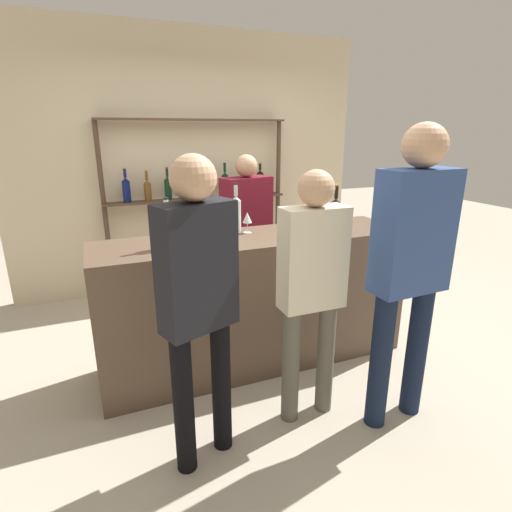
# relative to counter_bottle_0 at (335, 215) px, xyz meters

# --- Properties ---
(ground_plane) EXTENTS (16.00, 16.00, 0.00)m
(ground_plane) POSITION_rel_counter_bottle_0_xyz_m (-0.56, 0.16, -1.17)
(ground_plane) COLOR #B2A893
(bar_counter) EXTENTS (2.34, 0.61, 1.02)m
(bar_counter) POSITION_rel_counter_bottle_0_xyz_m (-0.56, 0.16, -0.65)
(bar_counter) COLOR brown
(bar_counter) RESTS_ON ground_plane
(back_wall) EXTENTS (3.94, 0.12, 2.80)m
(back_wall) POSITION_rel_counter_bottle_0_xyz_m (-0.56, 2.07, 0.23)
(back_wall) COLOR beige
(back_wall) RESTS_ON ground_plane
(back_shelf) EXTENTS (2.02, 0.18, 1.88)m
(back_shelf) POSITION_rel_counter_bottle_0_xyz_m (-0.56, 1.89, 0.06)
(back_shelf) COLOR #4C3828
(back_shelf) RESTS_ON ground_plane
(counter_bottle_0) EXTENTS (0.07, 0.07, 0.37)m
(counter_bottle_0) POSITION_rel_counter_bottle_0_xyz_m (0.00, 0.00, 0.00)
(counter_bottle_0) COLOR black
(counter_bottle_0) RESTS_ON bar_counter
(counter_bottle_1) EXTENTS (0.08, 0.08, 0.34)m
(counter_bottle_1) POSITION_rel_counter_bottle_0_xyz_m (-1.21, 0.08, -0.01)
(counter_bottle_1) COLOR silver
(counter_bottle_1) RESTS_ON bar_counter
(counter_bottle_2) EXTENTS (0.07, 0.07, 0.37)m
(counter_bottle_2) POSITION_rel_counter_bottle_0_xyz_m (-0.65, 0.36, 0.00)
(counter_bottle_2) COLOR silver
(counter_bottle_2) RESTS_ON bar_counter
(wine_glass) EXTENTS (0.07, 0.07, 0.16)m
(wine_glass) POSITION_rel_counter_bottle_0_xyz_m (-0.59, 0.28, -0.03)
(wine_glass) COLOR silver
(wine_glass) RESTS_ON bar_counter
(cork_jar) EXTENTS (0.12, 0.12, 0.13)m
(cork_jar) POSITION_rel_counter_bottle_0_xyz_m (0.12, 0.25, -0.08)
(cork_jar) COLOR silver
(cork_jar) RESTS_ON bar_counter
(customer_center) EXTENTS (0.39, 0.21, 1.57)m
(customer_center) POSITION_rel_counter_bottle_0_xyz_m (-0.50, -0.56, -0.24)
(customer_center) COLOR #575347
(customer_center) RESTS_ON ground_plane
(server_behind_counter) EXTENTS (0.51, 0.32, 1.56)m
(server_behind_counter) POSITION_rel_counter_bottle_0_xyz_m (-0.31, 1.03, -0.27)
(server_behind_counter) COLOR black
(server_behind_counter) RESTS_ON ground_plane
(customer_right) EXTENTS (0.46, 0.24, 1.81)m
(customer_right) POSITION_rel_counter_bottle_0_xyz_m (-0.00, -0.80, -0.09)
(customer_right) COLOR #121C33
(customer_right) RESTS_ON ground_plane
(customer_left) EXTENTS (0.42, 0.29, 1.67)m
(customer_left) POSITION_rel_counter_bottle_0_xyz_m (-1.21, -0.67, -0.17)
(customer_left) COLOR black
(customer_left) RESTS_ON ground_plane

